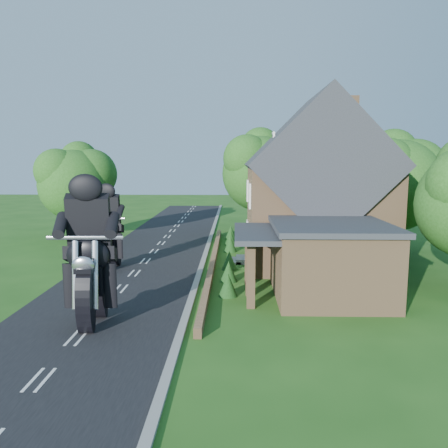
{
  "coord_description": "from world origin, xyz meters",
  "views": [
    {
      "loc": [
        5.6,
        -20.62,
        6.25
      ],
      "look_at": [
        5.01,
        3.12,
        2.8
      ],
      "focal_mm": 35.0,
      "sensor_mm": 36.0,
      "label": 1
    }
  ],
  "objects_px": {
    "motorcycle_lead": "(92,304)",
    "motorcycle_follow": "(110,256)",
    "house": "(315,192)",
    "garden_wall": "(213,262)",
    "annex": "(327,259)"
  },
  "relations": [
    {
      "from": "motorcycle_lead",
      "to": "motorcycle_follow",
      "type": "relative_size",
      "value": 1.16
    },
    {
      "from": "motorcycle_lead",
      "to": "annex",
      "type": "bearing_deg",
      "value": -159.47
    },
    {
      "from": "garden_wall",
      "to": "annex",
      "type": "bearing_deg",
      "value": -46.16
    },
    {
      "from": "motorcycle_follow",
      "to": "house",
      "type": "bearing_deg",
      "value": -161.7
    },
    {
      "from": "annex",
      "to": "motorcycle_follow",
      "type": "height_order",
      "value": "annex"
    },
    {
      "from": "house",
      "to": "motorcycle_follow",
      "type": "xyz_separation_m",
      "value": [
        -12.14,
        -1.92,
        -3.6
      ]
    },
    {
      "from": "annex",
      "to": "garden_wall",
      "type": "bearing_deg",
      "value": 133.84
    },
    {
      "from": "motorcycle_follow",
      "to": "motorcycle_lead",
      "type": "bearing_deg",
      "value": 111.06
    },
    {
      "from": "house",
      "to": "garden_wall",
      "type": "bearing_deg",
      "value": -170.83
    },
    {
      "from": "annex",
      "to": "motorcycle_lead",
      "type": "xyz_separation_m",
      "value": [
        -9.67,
        -3.99,
        -0.9
      ]
    },
    {
      "from": "garden_wall",
      "to": "motorcycle_lead",
      "type": "bearing_deg",
      "value": -112.73
    },
    {
      "from": "house",
      "to": "motorcycle_follow",
      "type": "distance_m",
      "value": 12.8
    },
    {
      "from": "annex",
      "to": "motorcycle_lead",
      "type": "distance_m",
      "value": 10.5
    },
    {
      "from": "house",
      "to": "motorcycle_follow",
      "type": "bearing_deg",
      "value": -171.03
    },
    {
      "from": "house",
      "to": "annex",
      "type": "relative_size",
      "value": 1.45
    }
  ]
}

